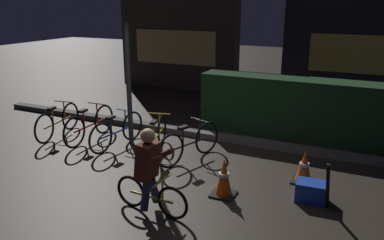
% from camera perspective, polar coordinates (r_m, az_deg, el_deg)
% --- Properties ---
extents(ground_plane, '(40.00, 40.00, 0.00)m').
position_cam_1_polar(ground_plane, '(6.55, -3.88, -8.73)').
color(ground_plane, '#2D261E').
extents(sidewalk_curb, '(12.00, 0.24, 0.12)m').
position_cam_1_polar(sidewalk_curb, '(8.36, 3.48, -2.39)').
color(sidewalk_curb, '#56544F').
rests_on(sidewalk_curb, ground).
extents(hedge_row, '(4.80, 0.70, 1.29)m').
position_cam_1_polar(hedge_row, '(8.59, 17.07, 1.48)').
color(hedge_row, '#19381C').
rests_on(hedge_row, ground).
extents(storefront_left, '(4.17, 0.54, 4.39)m').
position_cam_1_polar(storefront_left, '(13.11, -2.08, 14.23)').
color(storefront_left, '#42382D').
rests_on(storefront_left, ground).
extents(street_post, '(0.10, 0.10, 2.95)m').
position_cam_1_polar(street_post, '(7.84, -9.44, 6.78)').
color(street_post, '#2D2D33').
rests_on(street_post, ground).
extents(parked_bike_leftmost, '(0.46, 1.58, 0.73)m').
position_cam_1_polar(parked_bike_leftmost, '(8.93, -19.23, -0.22)').
color(parked_bike_leftmost, black).
rests_on(parked_bike_leftmost, ground).
extents(parked_bike_left_mid, '(0.46, 1.64, 0.76)m').
position_cam_1_polar(parked_bike_left_mid, '(8.46, -14.89, -0.69)').
color(parked_bike_left_mid, black).
rests_on(parked_bike_left_mid, ground).
extents(parked_bike_center_left, '(0.46, 1.56, 0.72)m').
position_cam_1_polar(parked_bike_center_left, '(7.97, -11.01, -1.65)').
color(parked_bike_center_left, black).
rests_on(parked_bike_center_left, ground).
extents(parked_bike_center_right, '(0.54, 1.54, 0.73)m').
position_cam_1_polar(parked_bike_center_right, '(7.54, -5.33, -2.44)').
color(parked_bike_center_right, black).
rests_on(parked_bike_center_right, ground).
extents(parked_bike_right_mid, '(0.59, 1.54, 0.74)m').
position_cam_1_polar(parked_bike_right_mid, '(7.15, -0.37, -3.45)').
color(parked_bike_right_mid, black).
rests_on(parked_bike_right_mid, ground).
extents(traffic_cone_near, '(0.36, 0.36, 0.60)m').
position_cam_1_polar(traffic_cone_near, '(5.94, 4.73, -8.51)').
color(traffic_cone_near, black).
rests_on(traffic_cone_near, ground).
extents(traffic_cone_far, '(0.36, 0.36, 0.55)m').
position_cam_1_polar(traffic_cone_far, '(6.60, 16.27, -6.72)').
color(traffic_cone_far, black).
rests_on(traffic_cone_far, ground).
extents(blue_crate, '(0.46, 0.35, 0.30)m').
position_cam_1_polar(blue_crate, '(6.09, 17.21, -10.07)').
color(blue_crate, '#193DB7').
rests_on(blue_crate, ground).
extents(cyclist, '(1.19, 0.54, 1.25)m').
position_cam_1_polar(cyclist, '(5.38, -6.28, -7.45)').
color(cyclist, black).
rests_on(cyclist, ground).
extents(closed_umbrella, '(0.08, 0.37, 0.81)m').
position_cam_1_polar(closed_umbrella, '(5.74, 19.45, -9.24)').
color(closed_umbrella, black).
rests_on(closed_umbrella, ground).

